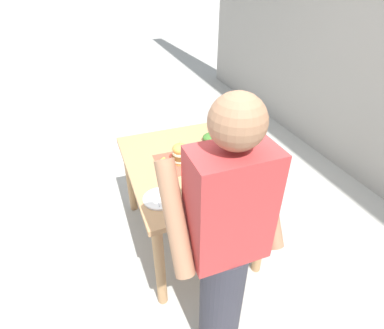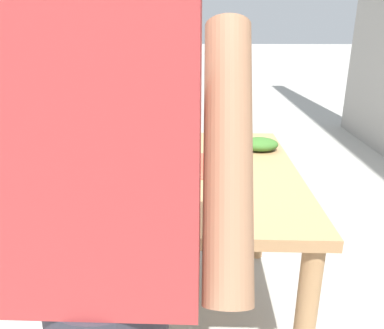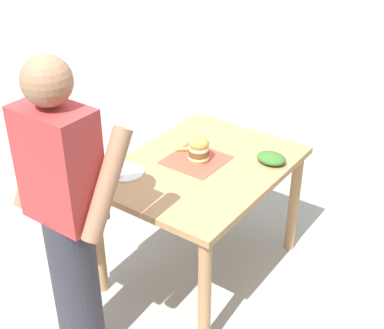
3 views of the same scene
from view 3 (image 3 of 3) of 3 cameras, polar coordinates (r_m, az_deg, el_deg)
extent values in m
plane|color=#ADAAA3|center=(3.64, 0.93, -10.81)|extent=(80.00, 80.00, 0.00)
cube|color=tan|center=(3.19, 1.04, -0.35)|extent=(0.89, 1.18, 0.04)
cylinder|color=tan|center=(3.64, 10.81, -4.04)|extent=(0.07, 0.07, 0.75)
cylinder|color=tan|center=(3.95, 0.72, -0.44)|extent=(0.07, 0.07, 0.75)
cylinder|color=tan|center=(2.90, 1.35, -13.73)|extent=(0.07, 0.07, 0.75)
cylinder|color=tan|center=(3.29, -9.98, -8.10)|extent=(0.07, 0.07, 0.75)
cube|color=#D64C38|center=(3.22, 0.44, 0.49)|extent=(0.34, 0.34, 0.00)
cylinder|color=gold|center=(3.21, 0.72, 0.62)|extent=(0.12, 0.12, 0.02)
cylinder|color=beige|center=(3.20, 0.72, 0.90)|extent=(0.13, 0.13, 0.02)
cylinder|color=brown|center=(3.19, 0.72, 1.34)|extent=(0.13, 0.13, 0.04)
cylinder|color=beige|center=(3.18, 0.72, 1.79)|extent=(0.12, 0.12, 0.02)
ellipsoid|color=gold|center=(3.16, 0.73, 2.28)|extent=(0.12, 0.12, 0.08)
cylinder|color=#D1B77F|center=(3.14, 0.73, 3.04)|extent=(0.00, 0.00, 0.05)
cylinder|color=#8EA83D|center=(3.32, -0.89, 1.66)|extent=(0.08, 0.07, 0.02)
cylinder|color=white|center=(3.12, -7.12, -0.82)|extent=(0.22, 0.22, 0.01)
cylinder|color=silver|center=(3.10, -6.92, -0.74)|extent=(0.04, 0.17, 0.01)
cylinder|color=silver|center=(3.12, -7.33, -0.58)|extent=(0.03, 0.17, 0.01)
ellipsoid|color=#386B28|center=(3.22, 8.46, 0.66)|extent=(0.18, 0.14, 0.06)
cylinder|color=#33333D|center=(2.89, -12.20, -12.69)|extent=(0.24, 0.24, 0.90)
cube|color=#B73838|center=(2.46, -14.00, -0.08)|extent=(0.36, 0.22, 0.56)
sphere|color=#9E7051|center=(2.29, -15.23, 8.59)|extent=(0.22, 0.22, 0.22)
cylinder|color=#9E7051|center=(2.37, -9.07, -2.15)|extent=(0.09, 0.34, 0.50)
cylinder|color=#9E7051|center=(2.68, -16.22, 0.96)|extent=(0.09, 0.34, 0.50)
camera|label=1|loc=(2.25, -42.95, 13.96)|focal=28.00mm
camera|label=2|loc=(1.97, -23.62, -4.49)|focal=35.00mm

